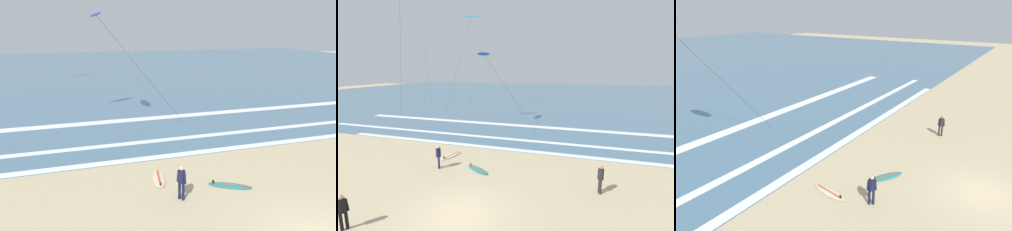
{
  "view_description": "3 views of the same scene",
  "coord_description": "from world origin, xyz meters",
  "views": [
    {
      "loc": [
        -8.69,
        -8.43,
        7.48
      ],
      "look_at": [
        -2.98,
        9.1,
        2.63
      ],
      "focal_mm": 36.08,
      "sensor_mm": 36.0,
      "label": 1
    },
    {
      "loc": [
        5.2,
        -9.1,
        6.75
      ],
      "look_at": [
        -0.3,
        8.28,
        3.17
      ],
      "focal_mm": 25.8,
      "sensor_mm": 36.0,
      "label": 2
    },
    {
      "loc": [
        -15.01,
        -1.38,
        9.08
      ],
      "look_at": [
        0.29,
        8.75,
        2.53
      ],
      "focal_mm": 32.05,
      "sensor_mm": 36.0,
      "label": 3
    }
  ],
  "objects": [
    {
      "name": "kite_blue_high_left",
      "position": [
        -5.8,
        17.29,
        8.31
      ],
      "size": [
        6.88,
        3.22,
        8.57
      ],
      "color": "blue",
      "rests_on": "ground"
    },
    {
      "name": "surfer_mid_group",
      "position": [
        -4.1,
        -2.46,
        0.96
      ],
      "size": [
        0.33,
        0.48,
        1.6
      ],
      "color": "black",
      "rests_on": "ground"
    },
    {
      "name": "wave_foam_mid_break",
      "position": [
        -0.0,
        12.43,
        0.01
      ],
      "size": [
        46.75,
        0.64,
        0.01
      ],
      "primitive_type": "cube",
      "color": "white",
      "rests_on": "ocean_surface"
    },
    {
      "name": "surfer_left_near",
      "position": [
        -3.9,
        4.38,
        0.96
      ],
      "size": [
        0.37,
        0.47,
        1.6
      ],
      "color": "#141938",
      "rests_on": "ground"
    },
    {
      "name": "surfboard_left_pile",
      "position": [
        -1.21,
        4.84,
        0.05
      ],
      "size": [
        2.11,
        1.59,
        0.25
      ],
      "color": "teal",
      "rests_on": "ground"
    },
    {
      "name": "wave_foam_shoreline",
      "position": [
        1.42,
        9.54,
        0.01
      ],
      "size": [
        36.67,
        0.66,
        0.01
      ],
      "primitive_type": "cube",
      "color": "white",
      "rests_on": "ocean_surface"
    },
    {
      "name": "surfer_left_far",
      "position": [
        6.42,
        4.08,
        0.96
      ],
      "size": [
        0.32,
        0.52,
        1.6
      ],
      "color": "#232328",
      "rests_on": "ground"
    },
    {
      "name": "surfboard_foreground_flat",
      "position": [
        -4.27,
        6.65,
        0.05
      ],
      "size": [
        0.98,
        2.18,
        0.25
      ],
      "color": "beige",
      "rests_on": "ground"
    },
    {
      "name": "ocean_surface",
      "position": [
        0.0,
        54.14,
        0.01
      ],
      "size": [
        140.0,
        90.0,
        0.01
      ],
      "primitive_type": "cube",
      "color": "slate",
      "rests_on": "ground"
    },
    {
      "name": "ground_plane",
      "position": [
        0.0,
        0.0,
        0.0
      ],
      "size": [
        160.0,
        160.0,
        0.0
      ],
      "primitive_type": "plane",
      "color": "tan"
    },
    {
      "name": "kite_yellow_low_near",
      "position": [
        -24.73,
        32.31,
        9.63
      ],
      "size": [
        6.14,
        7.11,
        9.91
      ],
      "color": "yellow",
      "rests_on": "ground"
    },
    {
      "name": "wave_foam_outer_break",
      "position": [
        -0.56,
        18.17,
        0.01
      ],
      "size": [
        45.43,
        1.08,
        0.01
      ],
      "primitive_type": "cube",
      "color": "white",
      "rests_on": "ocean_surface"
    },
    {
      "name": "kite_cyan_high_right",
      "position": [
        -15.17,
        33.98,
        16.07
      ],
      "size": [
        3.13,
        11.66,
        16.43
      ],
      "color": "#23A8C6",
      "rests_on": "ground"
    }
  ]
}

